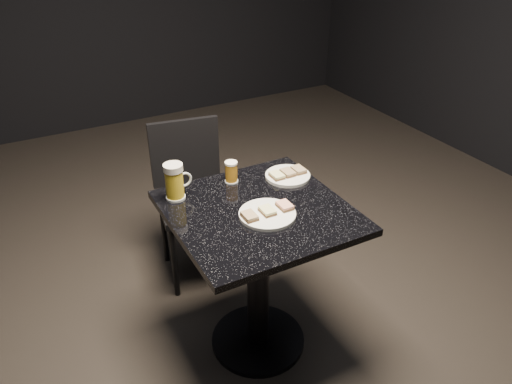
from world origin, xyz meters
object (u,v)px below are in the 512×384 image
Objects in this scene: chair at (191,190)px; beer_mug at (175,181)px; plate_small at (288,176)px; plate_large at (267,214)px; table at (258,257)px; beer_tumbler at (231,172)px.

beer_mug is at bearing -117.18° from chair.
beer_mug reaches higher than plate_small.
chair is at bearing 93.18° from plate_large.
plate_small is 0.64m from chair.
beer_mug is (-0.27, 0.30, 0.07)m from plate_large.
plate_large is at bearing -135.42° from plate_small.
table is 0.88× the size of chair.
plate_large and plate_small have the same top height.
plate_large is at bearing -82.45° from table.
beer_mug is 1.61× the size of beer_tumbler.
chair is (-0.03, 0.68, -0.01)m from table.
plate_large is at bearing -89.17° from beer_tumbler.
beer_tumbler is (-0.24, 0.08, 0.04)m from plate_small.
beer_mug is 0.19× the size of chair.
chair is at bearing 62.82° from beer_mug.
beer_mug is (-0.51, 0.07, 0.07)m from plate_small.
chair is (-0.28, 0.51, -0.26)m from plate_small.
chair is at bearing 94.90° from beer_tumbler.
plate_small is 2.06× the size of beer_tumbler.
plate_small is 0.27× the size of table.
plate_large reaches higher than table.
beer_mug reaches higher than chair.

